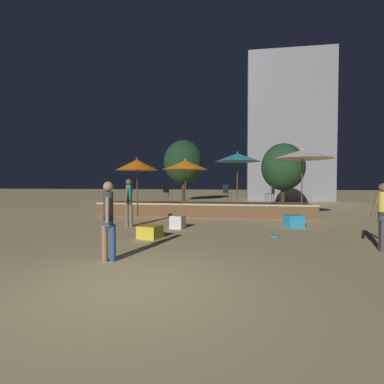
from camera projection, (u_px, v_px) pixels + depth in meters
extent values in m
plane|color=tan|center=(127.00, 288.00, 4.80)|extent=(120.00, 120.00, 0.00)
cube|color=brown|center=(205.00, 209.00, 15.51)|extent=(10.62, 2.70, 0.58)
cube|color=#CCB793|center=(201.00, 205.00, 14.20)|extent=(10.62, 0.12, 0.08)
cylinder|color=brown|center=(137.00, 193.00, 14.61)|extent=(0.05, 0.05, 2.26)
cone|color=orange|center=(137.00, 165.00, 14.57)|extent=(2.08, 2.08, 0.53)
sphere|color=orange|center=(137.00, 159.00, 14.56)|extent=(0.08, 0.08, 0.08)
cylinder|color=brown|center=(237.00, 190.00, 14.01)|extent=(0.05, 0.05, 2.65)
cone|color=teal|center=(237.00, 157.00, 13.96)|extent=(2.13, 2.13, 0.39)
sphere|color=teal|center=(237.00, 152.00, 13.95)|extent=(0.08, 0.08, 0.08)
cylinder|color=brown|center=(302.00, 189.00, 13.47)|extent=(0.05, 0.05, 2.73)
cone|color=beige|center=(302.00, 154.00, 13.42)|extent=(2.70, 2.70, 0.40)
sphere|color=beige|center=(302.00, 149.00, 13.41)|extent=(0.08, 0.08, 0.08)
cylinder|color=brown|center=(185.00, 194.00, 14.29)|extent=(0.05, 0.05, 2.28)
cone|color=orange|center=(185.00, 165.00, 14.24)|extent=(2.20, 2.20, 0.45)
sphere|color=orange|center=(185.00, 159.00, 14.23)|extent=(0.08, 0.08, 0.08)
cube|color=#2D9EDB|center=(294.00, 221.00, 11.21)|extent=(0.76, 0.76, 0.45)
cube|color=yellow|center=(150.00, 232.00, 9.02)|extent=(0.73, 0.73, 0.38)
cube|color=white|center=(178.00, 222.00, 10.90)|extent=(0.55, 0.55, 0.47)
cylinder|color=#72664C|center=(131.00, 216.00, 11.30)|extent=(0.13, 0.13, 0.84)
cylinder|color=#72664C|center=(127.00, 216.00, 11.35)|extent=(0.13, 0.13, 0.84)
cylinder|color=#72664C|center=(129.00, 203.00, 11.31)|extent=(0.22, 0.22, 0.24)
cylinder|color=teal|center=(129.00, 194.00, 11.29)|extent=(0.22, 0.22, 0.64)
cylinder|color=brown|center=(131.00, 195.00, 11.47)|extent=(0.10, 0.19, 0.58)
cylinder|color=brown|center=(127.00, 196.00, 11.13)|extent=(0.11, 0.24, 0.57)
sphere|color=brown|center=(129.00, 182.00, 11.28)|extent=(0.23, 0.23, 0.23)
cylinder|color=#3F3F47|center=(383.00, 236.00, 7.29)|extent=(0.13, 0.13, 0.77)
cylinder|color=brown|center=(381.00, 235.00, 7.44)|extent=(0.13, 0.13, 0.77)
cylinder|color=#3F3F47|center=(382.00, 217.00, 7.35)|extent=(0.20, 0.20, 0.24)
cylinder|color=#D8D14C|center=(383.00, 204.00, 7.34)|extent=(0.20, 0.20, 0.59)
cylinder|color=brown|center=(375.00, 206.00, 7.39)|extent=(0.21, 0.11, 0.53)
sphere|color=brown|center=(383.00, 187.00, 7.32)|extent=(0.21, 0.21, 0.21)
cylinder|color=#997051|center=(105.00, 243.00, 6.37)|extent=(0.13, 0.13, 0.79)
cylinder|color=#2D4C7F|center=(113.00, 243.00, 6.40)|extent=(0.13, 0.13, 0.79)
cylinder|color=#2D4C7F|center=(109.00, 221.00, 6.37)|extent=(0.20, 0.20, 0.24)
cylinder|color=#333842|center=(108.00, 206.00, 6.36)|extent=(0.20, 0.20, 0.60)
cylinder|color=#997051|center=(107.00, 210.00, 6.20)|extent=(0.12, 0.18, 0.54)
cylinder|color=#997051|center=(109.00, 208.00, 6.53)|extent=(0.14, 0.24, 0.54)
sphere|color=#997051|center=(108.00, 187.00, 6.34)|extent=(0.21, 0.21, 0.21)
cylinder|color=#2D3338|center=(268.00, 198.00, 14.89)|extent=(0.02, 0.02, 0.45)
cylinder|color=#2D3338|center=(265.00, 198.00, 14.65)|extent=(0.02, 0.02, 0.45)
cylinder|color=#2D3338|center=(274.00, 198.00, 14.71)|extent=(0.02, 0.02, 0.45)
cylinder|color=#2D3338|center=(271.00, 199.00, 14.47)|extent=(0.02, 0.02, 0.45)
cylinder|color=#2D3338|center=(270.00, 194.00, 14.67)|extent=(0.40, 0.40, 0.02)
cube|color=#2D3338|center=(273.00, 189.00, 14.56)|extent=(0.19, 0.33, 0.45)
cylinder|color=#47474C|center=(167.00, 198.00, 15.39)|extent=(0.02, 0.02, 0.45)
cylinder|color=#47474C|center=(172.00, 197.00, 15.57)|extent=(0.02, 0.02, 0.45)
cylinder|color=#47474C|center=(164.00, 197.00, 15.63)|extent=(0.02, 0.02, 0.45)
cylinder|color=#47474C|center=(169.00, 197.00, 15.81)|extent=(0.02, 0.02, 0.45)
cylinder|color=#47474C|center=(168.00, 193.00, 15.59)|extent=(0.40, 0.40, 0.02)
cube|color=#47474C|center=(166.00, 189.00, 15.72)|extent=(0.27, 0.28, 0.45)
cylinder|color=#2D3338|center=(228.00, 197.00, 15.62)|extent=(0.02, 0.02, 0.45)
cylinder|color=#2D3338|center=(232.00, 197.00, 15.80)|extent=(0.02, 0.02, 0.45)
cylinder|color=#2D3338|center=(224.00, 197.00, 15.87)|extent=(0.02, 0.02, 0.45)
cylinder|color=#2D3338|center=(228.00, 197.00, 16.04)|extent=(0.02, 0.02, 0.45)
cylinder|color=#2D3338|center=(228.00, 193.00, 15.83)|extent=(0.40, 0.40, 0.02)
cube|color=#2D3338|center=(226.00, 189.00, 15.96)|extent=(0.28, 0.27, 0.45)
cylinder|color=#33B2D8|center=(275.00, 236.00, 9.28)|extent=(0.27, 0.27, 0.03)
cylinder|color=#3D2B1C|center=(283.00, 197.00, 19.84)|extent=(0.28, 0.28, 1.41)
ellipsoid|color=#1E4223|center=(283.00, 167.00, 19.77)|extent=(2.83, 2.83, 3.12)
cylinder|color=#3D2B1C|center=(183.00, 190.00, 26.70)|extent=(0.28, 0.28, 1.91)
ellipsoid|color=#19381E|center=(183.00, 162.00, 26.62)|extent=(3.48, 3.48, 3.83)
cube|color=gray|center=(288.00, 129.00, 27.65)|extent=(7.42, 3.93, 13.20)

